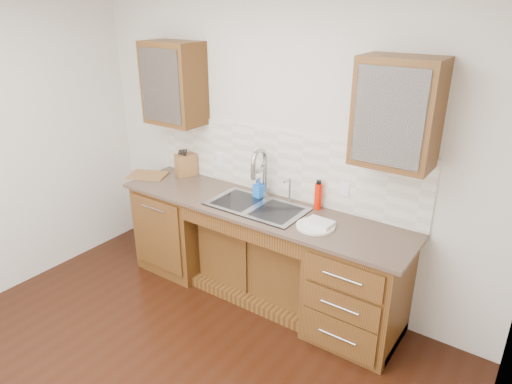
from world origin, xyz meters
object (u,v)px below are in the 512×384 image
Objects in this scene: cutting_board at (148,175)px; plate at (315,226)px; water_bottle at (318,196)px; soap_bottle at (259,188)px; knife_block at (186,165)px.

plate is at bearing -0.97° from cutting_board.
cutting_board is (-1.76, -0.28, -0.10)m from water_bottle.
water_bottle is 0.74× the size of plate.
soap_bottle is at bearing -171.05° from water_bottle.
knife_block reaches higher than soap_bottle.
knife_block reaches higher than plate.
cutting_board is at bearing -171.06° from water_bottle.
cutting_board is at bearing -161.36° from soap_bottle.
plate is 1.64m from knife_block.
knife_block is at bearing 39.33° from cutting_board.
soap_bottle is 1.24m from cutting_board.
water_bottle reaches higher than cutting_board.
water_bottle is 0.62× the size of cutting_board.
soap_bottle reaches higher than plate.
plate is (0.69, -0.22, -0.08)m from soap_bottle.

